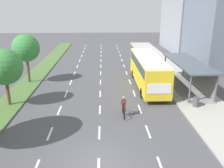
# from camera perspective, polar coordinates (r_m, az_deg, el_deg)

# --- Properties ---
(ground_plane) EXTENTS (140.00, 140.00, 0.00)m
(ground_plane) POSITION_cam_1_polar(r_m,az_deg,el_deg) (14.65, -3.16, -17.89)
(ground_plane) COLOR #4C4C51
(median_strip) EXTENTS (2.60, 52.00, 0.12)m
(median_strip) POSITION_cam_1_polar(r_m,az_deg,el_deg) (34.08, -16.83, 2.81)
(median_strip) COLOR #4C7038
(median_strip) RESTS_ON ground
(sidewalk_right) EXTENTS (4.50, 52.00, 0.15)m
(sidewalk_right) POSITION_cam_1_polar(r_m,az_deg,el_deg) (34.16, 13.02, 3.19)
(sidewalk_right) COLOR #ADAAA3
(sidewalk_right) RESTS_ON ground
(lane_divider_left) EXTENTS (0.14, 49.31, 0.01)m
(lane_divider_left) POSITION_cam_1_polar(r_m,az_deg,el_deg) (32.40, -8.93, 2.51)
(lane_divider_left) COLOR white
(lane_divider_left) RESTS_ON ground
(lane_divider_center) EXTENTS (0.14, 49.31, 0.01)m
(lane_divider_center) POSITION_cam_1_polar(r_m,az_deg,el_deg) (32.18, -2.72, 2.60)
(lane_divider_center) COLOR white
(lane_divider_center) RESTS_ON ground
(lane_divider_right) EXTENTS (0.14, 49.31, 0.01)m
(lane_divider_right) POSITION_cam_1_polar(r_m,az_deg,el_deg) (32.33, 3.50, 2.66)
(lane_divider_right) COLOR white
(lane_divider_right) RESTS_ON ground
(bus_shelter) EXTENTS (2.90, 9.86, 2.86)m
(bus_shelter) POSITION_cam_1_polar(r_m,az_deg,el_deg) (26.92, 17.88, 2.74)
(bus_shelter) COLOR gray
(bus_shelter) RESTS_ON sidewalk_right
(bus) EXTENTS (2.54, 11.29, 3.37)m
(bus) POSITION_cam_1_polar(r_m,az_deg,el_deg) (26.63, 8.53, 3.71)
(bus) COLOR yellow
(bus) RESTS_ON ground
(cyclist) EXTENTS (0.46, 1.82, 1.71)m
(cyclist) POSITION_cam_1_polar(r_m,az_deg,el_deg) (19.48, 2.80, -5.55)
(cyclist) COLOR black
(cyclist) RESTS_ON ground
(median_tree_second) EXTENTS (3.12, 3.12, 5.03)m
(median_tree_second) POSITION_cam_1_polar(r_m,az_deg,el_deg) (22.61, -24.22, 3.67)
(median_tree_second) COLOR brown
(median_tree_second) RESTS_ON median_strip
(median_tree_third) EXTENTS (3.08, 3.08, 5.52)m
(median_tree_third) POSITION_cam_1_polar(r_m,az_deg,el_deg) (28.82, -19.82, 8.03)
(median_tree_third) COLOR brown
(median_tree_third) RESTS_ON median_strip
(trash_bin) EXTENTS (0.52, 0.52, 0.85)m
(trash_bin) POSITION_cam_1_polar(r_m,az_deg,el_deg) (22.33, 19.37, -4.04)
(trash_bin) COLOR #4C4C51
(trash_bin) RESTS_ON sidewalk_right
(building_mid_right) EXTENTS (10.18, 14.66, 16.00)m
(building_mid_right) POSITION_cam_1_polar(r_m,az_deg,el_deg) (51.38, 19.41, 16.48)
(building_mid_right) COLOR #8E939E
(building_mid_right) RESTS_ON ground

